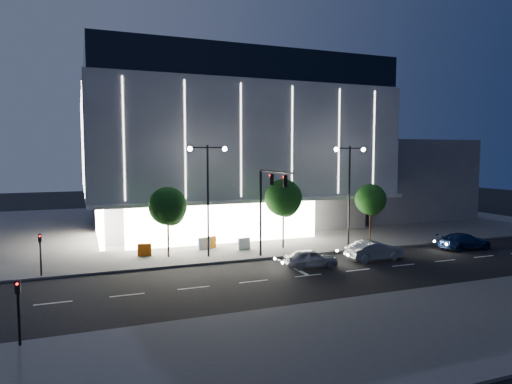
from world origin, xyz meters
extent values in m
plane|color=black|center=(0.00, 0.00, 0.00)|extent=(160.00, 160.00, 0.00)
cube|color=#474747|center=(5.00, 24.00, 0.07)|extent=(70.00, 40.00, 0.15)
cube|color=#474747|center=(5.00, -12.00, 0.07)|extent=(70.00, 10.00, 0.15)
cube|color=#4C4C51|center=(3.00, 24.00, 2.00)|extent=(28.00, 21.00, 4.00)
cube|color=gray|center=(3.00, 22.00, 9.50)|extent=(30.00, 25.00, 11.00)
cube|color=black|center=(3.00, 22.00, 16.50)|extent=(29.40, 24.50, 3.00)
cube|color=white|center=(0.00, 10.70, 2.00)|extent=(18.00, 0.40, 3.60)
cube|color=white|center=(-10.80, 16.00, 2.00)|extent=(0.40, 10.00, 3.60)
cube|color=gray|center=(3.00, 9.70, 4.10)|extent=(30.00, 2.00, 0.30)
cube|color=white|center=(3.00, 9.48, 9.50)|extent=(24.00, 0.06, 10.00)
cube|color=#4C4C51|center=(26.00, 24.00, 5.00)|extent=(16.00, 20.00, 10.00)
cylinder|color=black|center=(1.00, 4.80, 3.50)|extent=(0.18, 0.18, 7.00)
cylinder|color=black|center=(1.00, 1.90, 7.00)|extent=(0.14, 5.80, 0.14)
cube|color=black|center=(1.00, 2.60, 6.40)|extent=(0.28, 0.18, 0.85)
cube|color=black|center=(1.00, 0.20, 6.40)|extent=(0.28, 0.18, 0.85)
sphere|color=#FF0C0C|center=(0.88, 2.60, 6.70)|extent=(0.14, 0.14, 0.14)
cylinder|color=black|center=(-3.00, 6.00, 4.50)|extent=(0.16, 0.16, 9.00)
cylinder|color=black|center=(-3.70, 6.00, 8.80)|extent=(1.40, 0.10, 0.10)
cylinder|color=black|center=(-2.30, 6.00, 8.80)|extent=(1.40, 0.10, 0.10)
sphere|color=white|center=(-4.40, 6.00, 8.70)|extent=(0.36, 0.36, 0.36)
sphere|color=white|center=(-1.60, 6.00, 8.70)|extent=(0.36, 0.36, 0.36)
cylinder|color=black|center=(10.00, 6.00, 4.50)|extent=(0.16, 0.16, 9.00)
cylinder|color=black|center=(9.30, 6.00, 8.80)|extent=(1.40, 0.10, 0.10)
cylinder|color=black|center=(10.70, 6.00, 8.80)|extent=(1.40, 0.10, 0.10)
sphere|color=white|center=(8.60, 6.00, 8.70)|extent=(0.36, 0.36, 0.36)
sphere|color=white|center=(11.40, 6.00, 8.70)|extent=(0.36, 0.36, 0.36)
cylinder|color=black|center=(-15.00, 4.50, 1.50)|extent=(0.12, 0.12, 3.00)
cube|color=black|center=(-15.00, 4.50, 2.70)|extent=(0.22, 0.16, 0.55)
sphere|color=#FF0C0C|center=(-15.00, 4.39, 2.85)|extent=(0.10, 0.10, 0.10)
cylinder|color=black|center=(-15.00, -7.50, 1.50)|extent=(0.12, 0.12, 3.00)
cube|color=black|center=(-15.00, -7.50, 2.70)|extent=(0.22, 0.16, 0.55)
sphere|color=#FF0C0C|center=(-15.00, -7.61, 2.85)|extent=(0.10, 0.10, 0.10)
cylinder|color=black|center=(-6.00, 7.00, 1.89)|extent=(0.16, 0.16, 3.78)
sphere|color=#0E3610|center=(-6.00, 7.00, 4.21)|extent=(3.02, 3.02, 3.02)
sphere|color=#0E3610|center=(-5.70, 7.20, 3.67)|extent=(2.16, 2.16, 2.16)
sphere|color=#0E3610|center=(-6.25, 6.85, 3.89)|extent=(1.94, 1.94, 1.94)
cylinder|color=black|center=(4.00, 7.00, 2.03)|extent=(0.16, 0.16, 4.06)
sphere|color=#0E3610|center=(4.00, 7.00, 4.52)|extent=(3.25, 3.25, 3.25)
sphere|color=#0E3610|center=(4.30, 7.20, 3.94)|extent=(2.32, 2.32, 2.32)
sphere|color=#0E3610|center=(3.75, 6.85, 4.18)|extent=(2.09, 2.09, 2.09)
cylinder|color=black|center=(13.00, 7.00, 1.82)|extent=(0.16, 0.16, 3.64)
sphere|color=#0E3610|center=(13.00, 7.00, 4.06)|extent=(2.91, 2.91, 2.91)
sphere|color=#0E3610|center=(13.30, 7.20, 3.54)|extent=(2.08, 2.08, 2.08)
sphere|color=#0E3610|center=(12.75, 6.85, 3.74)|extent=(1.87, 1.87, 1.87)
imported|color=#9FA0A6|center=(3.22, 0.44, 0.67)|extent=(4.11, 2.03, 1.35)
imported|color=#B4B8BC|center=(8.93, 0.64, 0.76)|extent=(4.64, 1.67, 1.52)
imported|color=navy|center=(18.78, 1.28, 0.70)|extent=(4.91, 2.16, 1.40)
cube|color=#C5520A|center=(-7.73, 8.00, 0.65)|extent=(1.12, 0.38, 1.00)
cube|color=silver|center=(-2.58, 8.85, 0.65)|extent=(1.13, 0.45, 1.00)
cube|color=orange|center=(-1.99, 9.07, 0.65)|extent=(1.11, 0.67, 1.00)
cube|color=white|center=(0.52, 7.46, 0.65)|extent=(1.13, 0.44, 1.00)
camera|label=1|loc=(-12.41, -28.73, 8.31)|focal=32.00mm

